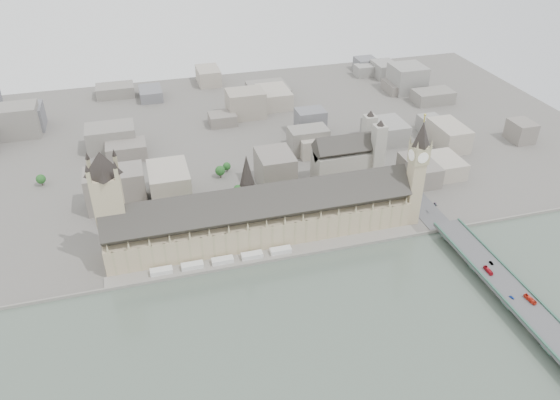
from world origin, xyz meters
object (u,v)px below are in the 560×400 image
object	(u,v)px
red_bus_south	(530,299)
car_approach	(435,204)
westminster_bridge	(493,277)
westminster_abbey	(348,159)
palace_of_westminster	(261,217)
elizabeth_tower	(417,166)
red_bus_north	(488,270)
car_blue	(512,297)
victoria_tower	(109,202)
car_silver	(491,263)

from	to	relation	value
red_bus_south	car_approach	xyz separation A→B (m)	(-1.30, 135.24, -0.78)
westminster_bridge	westminster_abbey	bearing A→B (deg)	105.64
palace_of_westminster	red_bus_south	distance (m)	220.23
elizabeth_tower	red_bus_north	world-z (taller)	elizabeth_tower
elizabeth_tower	car_approach	bearing A→B (deg)	8.75
red_bus_north	car_blue	distance (m)	31.08
palace_of_westminster	red_bus_south	xyz separation A→B (m)	(167.48, -142.60, -10.94)
car_blue	palace_of_westminster	bearing A→B (deg)	119.16
victoria_tower	red_bus_north	bearing A→B (deg)	-21.82
car_blue	car_approach	world-z (taller)	car_approach
victoria_tower	red_bus_south	xyz separation A→B (m)	(289.48, -148.90, -43.44)
palace_of_westminster	elizabeth_tower	xyz separation A→B (m)	(138.00, -11.70, 35.38)
elizabeth_tower	westminster_abbey	xyz separation A→B (m)	(-27.08, 87.00, -33.01)
elizabeth_tower	westminster_abbey	distance (m)	96.91
car_approach	red_bus_north	bearing A→B (deg)	-85.03
palace_of_westminster	car_approach	distance (m)	166.75
elizabeth_tower	westminster_abbey	size ratio (longest dim) A/B	1.58
palace_of_westminster	car_blue	bearing A→B (deg)	-41.08
victoria_tower	red_bus_north	xyz separation A→B (m)	(279.14, -111.74, -43.50)
elizabeth_tower	victoria_tower	size ratio (longest dim) A/B	1.07
car_silver	westminster_abbey	bearing A→B (deg)	108.87
red_bus_north	car_approach	size ratio (longest dim) A/B	2.06
westminster_abbey	westminster_bridge	bearing A→B (deg)	-74.36
car_silver	car_approach	world-z (taller)	car_approach
car_approach	red_bus_south	bearing A→B (deg)	-79.21
elizabeth_tower	red_bus_south	xyz separation A→B (m)	(29.48, -130.90, -46.32)
westminster_bridge	westminster_abbey	world-z (taller)	westminster_abbey
palace_of_westminster	red_bus_north	size ratio (longest dim) A/B	25.45
westminster_bridge	car_silver	distance (m)	12.03
palace_of_westminster	elizabeth_tower	size ratio (longest dim) A/B	2.47
westminster_abbey	elizabeth_tower	bearing A→B (deg)	-72.71
palace_of_westminster	westminster_abbey	bearing A→B (deg)	34.17
palace_of_westminster	westminster_bridge	bearing A→B (deg)	-33.49
victoria_tower	elizabeth_tower	bearing A→B (deg)	-3.96
victoria_tower	westminster_abbey	xyz separation A→B (m)	(232.92, 69.00, -30.12)
red_bus_north	car_silver	bearing A→B (deg)	45.47
westminster_abbey	car_approach	size ratio (longest dim) A/B	13.49
elizabeth_tower	red_bus_south	distance (m)	141.95
victoria_tower	westminster_abbey	size ratio (longest dim) A/B	1.47
palace_of_westminster	westminster_abbey	xyz separation A→B (m)	(110.92, 75.30, 2.38)
palace_of_westminster	westminster_bridge	xyz separation A→B (m)	(162.00, -107.20, -17.58)
palace_of_westminster	westminster_bridge	world-z (taller)	palace_of_westminster
victoria_tower	car_silver	size ratio (longest dim) A/B	22.75
westminster_abbey	car_silver	bearing A→B (deg)	-72.45
red_bus_north	car_silver	xyz separation A→B (m)	(8.38, 8.15, -0.73)
car_blue	westminster_abbey	bearing A→B (deg)	82.41
palace_of_westminster	car_silver	xyz separation A→B (m)	(165.51, -97.29, -11.73)
palace_of_westminster	westminster_bridge	distance (m)	195.05
palace_of_westminster	victoria_tower	xyz separation A→B (m)	(-122.00, 6.30, 32.50)
westminster_bridge	car_blue	size ratio (longest dim) A/B	82.78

